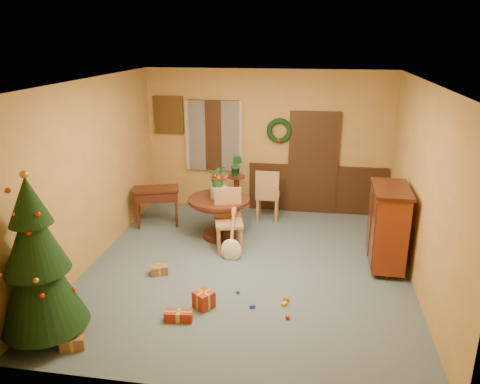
% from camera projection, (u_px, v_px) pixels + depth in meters
% --- Properties ---
extents(room_envelope, '(5.50, 5.50, 5.50)m').
position_uv_depth(room_envelope, '(277.00, 159.00, 9.58)').
color(room_envelope, '#3A4B54').
rests_on(room_envelope, ground).
extents(dining_table, '(1.10, 1.10, 0.76)m').
position_uv_depth(dining_table, '(219.00, 210.00, 8.39)').
color(dining_table, black).
rests_on(dining_table, floor).
extents(urn, '(0.30, 0.30, 0.22)m').
position_uv_depth(urn, '(219.00, 192.00, 8.29)').
color(urn, slate).
rests_on(urn, dining_table).
extents(centerpiece_plant, '(0.37, 0.32, 0.41)m').
position_uv_depth(centerpiece_plant, '(219.00, 176.00, 8.19)').
color(centerpiece_plant, '#1E4C23').
rests_on(centerpiece_plant, urn).
extents(chair_near, '(0.56, 0.56, 1.06)m').
position_uv_depth(chair_near, '(229.00, 217.00, 7.97)').
color(chair_near, olive).
rests_on(chair_near, floor).
extents(chair_far, '(0.46, 0.46, 1.05)m').
position_uv_depth(chair_far, '(268.00, 193.00, 9.19)').
color(chair_far, olive).
rests_on(chair_far, floor).
extents(guitar, '(0.49, 0.61, 0.80)m').
position_uv_depth(guitar, '(231.00, 237.00, 7.60)').
color(guitar, beige).
rests_on(guitar, floor).
extents(plant_stand, '(0.35, 0.35, 0.89)m').
position_uv_depth(plant_stand, '(237.00, 192.00, 9.28)').
color(plant_stand, black).
rests_on(plant_stand, floor).
extents(stand_plant, '(0.29, 0.27, 0.43)m').
position_uv_depth(stand_plant, '(237.00, 165.00, 9.11)').
color(stand_plant, '#19471E').
rests_on(stand_plant, plant_stand).
extents(christmas_tree, '(1.03, 1.03, 2.12)m').
position_uv_depth(christmas_tree, '(38.00, 263.00, 5.42)').
color(christmas_tree, '#382111').
rests_on(christmas_tree, floor).
extents(writing_desk, '(0.94, 0.67, 0.76)m').
position_uv_depth(writing_desk, '(156.00, 197.00, 8.95)').
color(writing_desk, black).
rests_on(writing_desk, floor).
extents(sideboard, '(0.57, 1.05, 1.33)m').
position_uv_depth(sideboard, '(388.00, 225.00, 7.26)').
color(sideboard, '#561209').
rests_on(sideboard, floor).
extents(gift_a, '(0.33, 0.28, 0.15)m').
position_uv_depth(gift_a, '(73.00, 342.00, 5.53)').
color(gift_a, brown).
rests_on(gift_a, floor).
extents(gift_b, '(0.32, 0.32, 0.24)m').
position_uv_depth(gift_b, '(204.00, 300.00, 6.33)').
color(gift_b, maroon).
rests_on(gift_b, floor).
extents(gift_c, '(0.31, 0.26, 0.14)m').
position_uv_depth(gift_c, '(159.00, 270.00, 7.23)').
color(gift_c, brown).
rests_on(gift_c, floor).
extents(gift_d, '(0.37, 0.19, 0.13)m').
position_uv_depth(gift_d, '(179.00, 316.00, 6.05)').
color(gift_d, maroon).
rests_on(gift_d, floor).
extents(toy_a, '(0.09, 0.06, 0.05)m').
position_uv_depth(toy_a, '(252.00, 306.00, 6.34)').
color(toy_a, '#2A42B9').
rests_on(toy_a, floor).
extents(toy_b, '(0.06, 0.06, 0.06)m').
position_uv_depth(toy_b, '(238.00, 291.00, 6.70)').
color(toy_b, '#268B39').
rests_on(toy_b, floor).
extents(toy_c, '(0.09, 0.09, 0.05)m').
position_uv_depth(toy_c, '(284.00, 304.00, 6.39)').
color(toy_c, gold).
rests_on(toy_c, floor).
extents(toy_d, '(0.06, 0.06, 0.06)m').
position_uv_depth(toy_d, '(288.00, 317.00, 6.08)').
color(toy_d, '#AF250B').
rests_on(toy_d, floor).
extents(toy_e, '(0.08, 0.06, 0.05)m').
position_uv_depth(toy_e, '(286.00, 300.00, 6.50)').
color(toy_e, orange).
rests_on(toy_e, floor).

